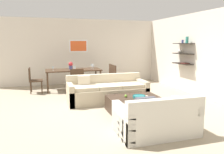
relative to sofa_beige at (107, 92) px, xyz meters
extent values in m
plane|color=tan|center=(0.03, -0.34, -0.29)|extent=(18.00, 18.00, 0.00)
cube|color=silver|center=(0.33, 3.19, 1.06)|extent=(8.40, 0.06, 2.70)
cube|color=white|center=(-0.35, 3.15, 1.30)|extent=(0.78, 0.02, 0.52)
cube|color=#E55926|center=(-0.35, 3.13, 1.30)|extent=(0.66, 0.01, 0.41)
cube|color=silver|center=(3.06, 0.26, 1.06)|extent=(0.06, 8.20, 2.70)
cube|color=black|center=(2.89, 0.50, 1.41)|extent=(0.28, 0.90, 0.02)
cube|color=black|center=(2.89, 0.50, 1.06)|extent=(0.28, 0.90, 0.02)
cube|color=black|center=(2.89, 0.50, 0.71)|extent=(0.28, 0.90, 0.02)
cylinder|color=teal|center=(2.89, 0.30, 1.53)|extent=(0.10, 0.10, 0.22)
sphere|color=silver|center=(2.89, 0.68, 1.14)|extent=(0.14, 0.14, 0.14)
cylinder|color=#4C518C|center=(2.89, 0.55, 1.48)|extent=(0.07, 0.07, 0.12)
cube|color=#4C1E19|center=(2.89, 0.35, 0.74)|extent=(0.20, 0.28, 0.03)
cube|color=beige|center=(0.01, -0.04, -0.08)|extent=(2.32, 0.90, 0.42)
cube|color=beige|center=(0.01, 0.33, 0.31)|extent=(2.32, 0.16, 0.36)
cube|color=beige|center=(-1.08, -0.04, 0.01)|extent=(0.14, 0.90, 0.60)
cube|color=beige|center=(1.10, -0.04, 0.01)|extent=(0.14, 0.90, 0.60)
cube|color=beige|center=(-0.67, -0.08, 0.18)|extent=(0.66, 0.70, 0.10)
cube|color=beige|center=(0.01, -0.08, 0.18)|extent=(0.66, 0.70, 0.10)
cube|color=beige|center=(0.69, -0.08, 0.18)|extent=(0.66, 0.70, 0.10)
cube|color=beige|center=(-0.66, 0.15, 0.31)|extent=(0.37, 0.17, 0.36)
cube|color=silver|center=(0.26, -2.52, -0.08)|extent=(1.49, 0.90, 0.42)
cube|color=silver|center=(0.26, -2.89, 0.31)|extent=(1.49, 0.16, 0.36)
cube|color=silver|center=(0.94, -2.52, 0.01)|extent=(0.14, 0.90, 0.60)
cube|color=silver|center=(-0.41, -2.52, 0.01)|extent=(0.14, 0.90, 0.60)
cube|color=silver|center=(0.57, -2.48, 0.18)|extent=(0.58, 0.70, 0.10)
cube|color=silver|center=(-0.04, -2.48, 0.18)|extent=(0.58, 0.70, 0.10)
cube|color=#4C4C56|center=(-0.05, -2.71, 0.31)|extent=(0.36, 0.12, 0.36)
cube|color=#38281E|center=(0.39, -1.24, -0.10)|extent=(1.29, 1.06, 0.38)
cylinder|color=#19666B|center=(0.48, -1.25, 0.11)|extent=(0.31, 0.31, 0.05)
torus|color=#19666B|center=(0.48, -1.25, 0.14)|extent=(0.32, 0.32, 0.02)
cylinder|color=silver|center=(0.64, -1.34, 0.12)|extent=(0.06, 0.06, 0.06)
sphere|color=#669E2D|center=(0.18, -1.12, 0.12)|extent=(0.07, 0.07, 0.07)
cube|color=#422D1E|center=(-0.73, 2.02, 0.44)|extent=(2.00, 0.91, 0.04)
cylinder|color=#422D1E|center=(-1.66, 1.62, 0.06)|extent=(0.06, 0.06, 0.71)
cylinder|color=#422D1E|center=(0.21, 1.62, 0.06)|extent=(0.06, 0.06, 0.71)
cylinder|color=#422D1E|center=(-1.66, 2.41, 0.06)|extent=(0.06, 0.06, 0.71)
cylinder|color=#422D1E|center=(0.21, 2.41, 0.06)|extent=(0.06, 0.06, 0.71)
cube|color=#422D1E|center=(0.59, 1.81, 0.14)|extent=(0.44, 0.44, 0.04)
cube|color=#422D1E|center=(0.79, 1.81, 0.37)|extent=(0.04, 0.44, 0.43)
cylinder|color=#422D1E|center=(0.41, 1.99, -0.09)|extent=(0.04, 0.04, 0.41)
cylinder|color=#422D1E|center=(0.41, 1.63, -0.09)|extent=(0.04, 0.04, 0.41)
cylinder|color=#422D1E|center=(0.77, 1.99, -0.09)|extent=(0.04, 0.04, 0.41)
cylinder|color=#422D1E|center=(0.77, 1.63, -0.09)|extent=(0.04, 0.04, 0.41)
cube|color=#422D1E|center=(0.59, 2.22, 0.14)|extent=(0.44, 0.44, 0.04)
cube|color=#422D1E|center=(0.79, 2.22, 0.37)|extent=(0.04, 0.44, 0.43)
cylinder|color=#422D1E|center=(0.41, 2.40, -0.09)|extent=(0.04, 0.04, 0.41)
cylinder|color=#422D1E|center=(0.41, 2.04, -0.09)|extent=(0.04, 0.04, 0.41)
cylinder|color=#422D1E|center=(0.77, 2.40, -0.09)|extent=(0.04, 0.04, 0.41)
cylinder|color=#422D1E|center=(0.77, 2.04, -0.09)|extent=(0.04, 0.04, 0.41)
cube|color=#422D1E|center=(-2.04, 1.81, 0.14)|extent=(0.44, 0.44, 0.04)
cube|color=#422D1E|center=(-2.24, 1.81, 0.37)|extent=(0.04, 0.44, 0.43)
cylinder|color=#422D1E|center=(-1.86, 1.63, -0.09)|extent=(0.04, 0.04, 0.41)
cylinder|color=#422D1E|center=(-1.86, 1.99, -0.09)|extent=(0.04, 0.04, 0.41)
cylinder|color=#422D1E|center=(-2.22, 1.63, -0.09)|extent=(0.04, 0.04, 0.41)
cylinder|color=#422D1E|center=(-2.22, 1.99, -0.09)|extent=(0.04, 0.04, 0.41)
cube|color=#422D1E|center=(-0.73, 1.24, 0.14)|extent=(0.44, 0.44, 0.04)
cube|color=#422D1E|center=(-0.73, 1.04, 0.37)|extent=(0.44, 0.04, 0.43)
cylinder|color=#422D1E|center=(-0.55, 1.42, -0.09)|extent=(0.04, 0.04, 0.41)
cylinder|color=#422D1E|center=(-0.91, 1.42, -0.09)|extent=(0.04, 0.04, 0.41)
cylinder|color=#422D1E|center=(-0.55, 1.06, -0.09)|extent=(0.04, 0.04, 0.41)
cylinder|color=#422D1E|center=(-0.91, 1.06, -0.09)|extent=(0.04, 0.04, 0.41)
cylinder|color=silver|center=(0.00, 1.91, 0.46)|extent=(0.06, 0.06, 0.01)
cylinder|color=silver|center=(0.00, 1.91, 0.50)|extent=(0.01, 0.01, 0.07)
cylinder|color=silver|center=(0.00, 1.91, 0.58)|extent=(0.08, 0.08, 0.09)
cylinder|color=silver|center=(-1.45, 1.91, 0.46)|extent=(0.06, 0.06, 0.01)
cylinder|color=silver|center=(-1.45, 1.91, 0.50)|extent=(0.01, 0.01, 0.06)
cylinder|color=silver|center=(-1.45, 1.91, 0.57)|extent=(0.06, 0.06, 0.08)
cylinder|color=silver|center=(0.00, 2.13, 0.46)|extent=(0.06, 0.06, 0.01)
cylinder|color=silver|center=(0.00, 2.13, 0.51)|extent=(0.01, 0.01, 0.08)
cylinder|color=silver|center=(0.00, 2.13, 0.59)|extent=(0.07, 0.07, 0.08)
cylinder|color=silver|center=(-0.73, 1.62, 0.46)|extent=(0.06, 0.06, 0.01)
cylinder|color=silver|center=(-0.73, 1.62, 0.50)|extent=(0.01, 0.01, 0.06)
cylinder|color=silver|center=(-0.73, 1.62, 0.58)|extent=(0.08, 0.08, 0.10)
cylinder|color=#4C518C|center=(-0.81, 2.06, 0.53)|extent=(0.13, 0.13, 0.14)
sphere|color=red|center=(-0.81, 2.06, 0.65)|extent=(0.16, 0.16, 0.16)
camera|label=1|loc=(-1.72, -6.16, 1.45)|focal=35.42mm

